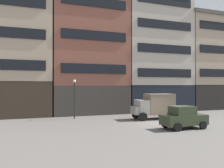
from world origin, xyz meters
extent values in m
plane|color=#605B56|center=(0.00, 0.00, 0.00)|extent=(120.00, 120.00, 0.00)
cube|color=#33281E|center=(-13.63, 10.92, 1.98)|extent=(8.85, 6.41, 3.96)
cube|color=tan|center=(-13.63, 10.92, 10.66)|extent=(8.85, 6.41, 13.39)
cube|color=black|center=(-13.63, 7.66, 5.64)|extent=(7.44, 0.12, 1.10)
cube|color=black|center=(-13.63, 7.66, 8.99)|extent=(7.44, 0.12, 1.10)
cube|color=black|center=(-13.63, 7.66, 12.34)|extent=(7.44, 0.12, 1.10)
cube|color=#38332D|center=(-4.42, 10.92, 1.75)|extent=(9.26, 6.41, 3.51)
cube|color=brown|center=(-4.42, 10.92, 9.32)|extent=(9.26, 6.41, 11.63)
cube|color=black|center=(-4.42, 7.66, 5.45)|extent=(7.78, 0.12, 1.10)
cube|color=black|center=(-4.42, 7.66, 9.32)|extent=(7.78, 0.12, 1.10)
cube|color=black|center=(-4.42, 7.66, 13.20)|extent=(7.78, 0.12, 1.10)
cube|color=black|center=(5.07, 10.92, 1.78)|extent=(9.42, 6.41, 3.55)
cube|color=#B7AD9E|center=(5.07, 10.92, 9.83)|extent=(9.42, 6.41, 12.55)
cube|color=black|center=(5.07, 7.66, 5.12)|extent=(7.91, 0.12, 1.10)
cube|color=black|center=(5.07, 7.66, 8.26)|extent=(7.91, 0.12, 1.10)
cube|color=black|center=(5.07, 7.66, 11.40)|extent=(7.91, 0.12, 1.10)
cube|color=black|center=(5.07, 7.66, 14.53)|extent=(7.91, 0.12, 1.10)
cube|color=black|center=(13.99, 10.92, 1.80)|extent=(8.13, 6.41, 3.60)
cube|color=tan|center=(13.99, 10.92, 8.62)|extent=(8.13, 6.41, 10.04)
cube|color=#47423D|center=(13.99, 10.92, 13.89)|extent=(8.63, 6.91, 0.50)
cube|color=black|center=(13.99, 7.66, 5.27)|extent=(6.83, 0.12, 1.10)
cube|color=black|center=(13.99, 7.66, 8.62)|extent=(6.83, 0.12, 1.10)
cube|color=black|center=(13.99, 7.66, 11.97)|extent=(6.83, 0.12, 1.10)
cube|color=gray|center=(-0.54, 3.00, 1.27)|extent=(1.50, 1.78, 1.50)
cube|color=gray|center=(-1.24, 3.04, 0.97)|extent=(0.99, 1.50, 0.80)
cube|color=#756651|center=(1.25, 2.89, 1.57)|extent=(2.91, 2.07, 2.10)
cube|color=silver|center=(-0.99, 3.03, 1.52)|extent=(0.28, 1.37, 0.64)
cylinder|color=black|center=(-1.05, 2.08, 0.42)|extent=(0.85, 0.27, 0.84)
cylinder|color=black|center=(-0.93, 3.98, 0.42)|extent=(0.85, 0.27, 0.84)
cylinder|color=black|center=(1.94, 1.89, 0.42)|extent=(0.85, 0.27, 0.84)
cylinder|color=black|center=(2.06, 3.79, 0.42)|extent=(0.85, 0.27, 0.84)
cube|color=#2D3823|center=(0.25, -2.56, 0.73)|extent=(3.74, 1.69, 0.80)
cube|color=#2D3823|center=(0.10, -2.57, 1.48)|extent=(1.83, 1.48, 0.70)
cube|color=silver|center=(0.95, -2.55, 1.35)|extent=(0.37, 1.32, 0.56)
cylinder|color=black|center=(1.43, -1.70, 0.33)|extent=(0.66, 0.20, 0.66)
cylinder|color=black|center=(1.47, -3.38, 0.33)|extent=(0.66, 0.20, 0.66)
cylinder|color=black|center=(-0.97, -1.75, 0.33)|extent=(0.66, 0.20, 0.66)
cylinder|color=black|center=(-0.93, -3.43, 0.33)|extent=(0.66, 0.20, 0.66)
cylinder|color=black|center=(-7.10, 6.00, 1.90)|extent=(0.12, 0.12, 3.80)
sphere|color=silver|center=(-7.10, 6.00, 3.96)|extent=(0.32, 0.32, 0.32)
camera|label=1|loc=(-11.53, -18.30, 3.49)|focal=37.15mm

